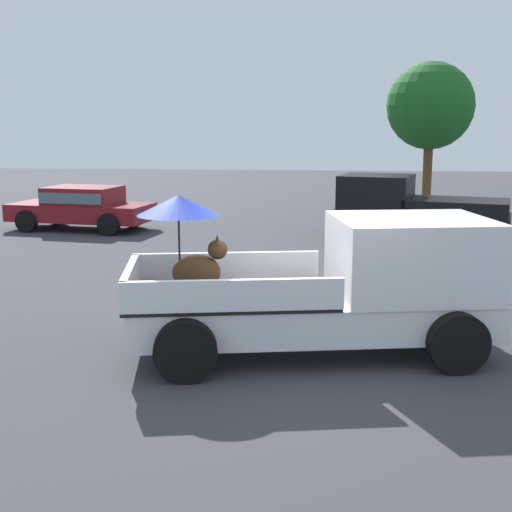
{
  "coord_description": "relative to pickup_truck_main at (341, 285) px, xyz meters",
  "views": [
    {
      "loc": [
        0.15,
        -9.21,
        3.15
      ],
      "look_at": [
        -0.92,
        1.39,
        1.1
      ],
      "focal_mm": 47.47,
      "sensor_mm": 36.0,
      "label": 1
    }
  ],
  "objects": [
    {
      "name": "ground_plane",
      "position": [
        -0.4,
        -0.09,
        -0.96
      ],
      "size": [
        80.0,
        80.0,
        0.0
      ],
      "primitive_type": "plane",
      "color": "#38383D"
    },
    {
      "name": "pickup_truck_main",
      "position": [
        0.0,
        0.0,
        0.0
      ],
      "size": [
        5.31,
        3.0,
        2.23
      ],
      "rotation": [
        0.0,
        0.0,
        0.19
      ],
      "color": "black",
      "rests_on": "ground"
    },
    {
      "name": "pickup_truck_red",
      "position": [
        2.16,
        9.73,
        -0.09
      ],
      "size": [
        5.11,
        3.13,
        1.8
      ],
      "rotation": [
        0.0,
        0.0,
        2.87
      ],
      "color": "black",
      "rests_on": "ground"
    },
    {
      "name": "parked_sedan_near",
      "position": [
        -7.66,
        10.74,
        -0.22
      ],
      "size": [
        4.51,
        2.45,
        1.33
      ],
      "rotation": [
        0.0,
        0.0,
        3.0
      ],
      "color": "black",
      "rests_on": "ground"
    },
    {
      "name": "tree_by_lot",
      "position": [
        3.34,
        15.1,
        2.85
      ],
      "size": [
        3.0,
        3.0,
        5.34
      ],
      "color": "brown",
      "rests_on": "ground"
    }
  ]
}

